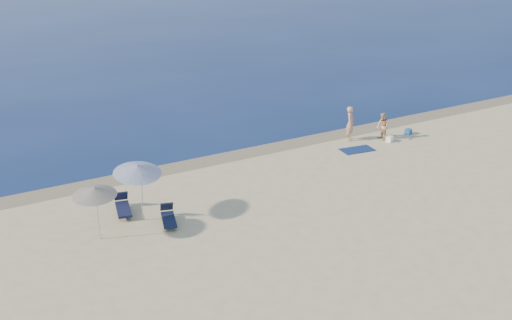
{
  "coord_description": "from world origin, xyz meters",
  "views": [
    {
      "loc": [
        -17.91,
        -8.34,
        12.04
      ],
      "look_at": [
        -3.73,
        16.0,
        1.0
      ],
      "focal_mm": 45.0,
      "sensor_mm": 36.0,
      "label": 1
    }
  ],
  "objects_px": {
    "person_left": "(350,123)",
    "person_right": "(383,127)",
    "blue_cooler": "(408,132)",
    "umbrella_near": "(137,169)"
  },
  "relations": [
    {
      "from": "person_left",
      "to": "person_right",
      "type": "xyz_separation_m",
      "value": [
        1.58,
        -0.88,
        -0.2
      ]
    },
    {
      "from": "blue_cooler",
      "to": "person_right",
      "type": "bearing_deg",
      "value": 159.13
    },
    {
      "from": "person_left",
      "to": "umbrella_near",
      "type": "distance_m",
      "value": 14.07
    },
    {
      "from": "person_left",
      "to": "umbrella_near",
      "type": "xyz_separation_m",
      "value": [
        -13.6,
        -3.39,
        1.24
      ]
    },
    {
      "from": "person_right",
      "to": "umbrella_near",
      "type": "relative_size",
      "value": 0.6
    },
    {
      "from": "blue_cooler",
      "to": "umbrella_near",
      "type": "relative_size",
      "value": 0.16
    },
    {
      "from": "person_left",
      "to": "blue_cooler",
      "type": "height_order",
      "value": "person_left"
    },
    {
      "from": "person_left",
      "to": "person_right",
      "type": "distance_m",
      "value": 1.82
    },
    {
      "from": "person_right",
      "to": "blue_cooler",
      "type": "relative_size",
      "value": 3.72
    },
    {
      "from": "blue_cooler",
      "to": "umbrella_near",
      "type": "bearing_deg",
      "value": 167.83
    }
  ]
}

